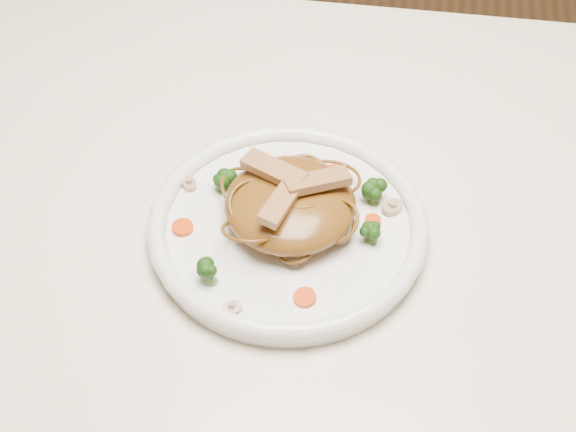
# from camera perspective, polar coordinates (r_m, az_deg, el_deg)

# --- Properties ---
(table) EXTENTS (1.20, 0.80, 0.75)m
(table) POSITION_cam_1_polar(r_m,az_deg,el_deg) (0.98, 2.97, -3.44)
(table) COLOR white
(table) RESTS_ON ground
(plate) EXTENTS (0.31, 0.31, 0.02)m
(plate) POSITION_cam_1_polar(r_m,az_deg,el_deg) (0.88, 0.00, -0.96)
(plate) COLOR white
(plate) RESTS_ON table
(noodle_mound) EXTENTS (0.16, 0.16, 0.05)m
(noodle_mound) POSITION_cam_1_polar(r_m,az_deg,el_deg) (0.86, 0.14, 0.84)
(noodle_mound) COLOR brown
(noodle_mound) RESTS_ON plate
(chicken_a) EXTENTS (0.07, 0.05, 0.01)m
(chicken_a) POSITION_cam_1_polar(r_m,az_deg,el_deg) (0.84, 2.07, 2.44)
(chicken_a) COLOR #A57A4E
(chicken_a) RESTS_ON noodle_mound
(chicken_b) EXTENTS (0.08, 0.05, 0.01)m
(chicken_b) POSITION_cam_1_polar(r_m,az_deg,el_deg) (0.85, -0.97, 3.22)
(chicken_b) COLOR #A57A4E
(chicken_b) RESTS_ON noodle_mound
(chicken_c) EXTENTS (0.04, 0.07, 0.01)m
(chicken_c) POSITION_cam_1_polar(r_m,az_deg,el_deg) (0.82, -0.47, 1.01)
(chicken_c) COLOR #A57A4E
(chicken_c) RESTS_ON noodle_mound
(broccoli_0) EXTENTS (0.03, 0.03, 0.03)m
(broccoli_0) POSITION_cam_1_polar(r_m,az_deg,el_deg) (0.89, 6.07, 1.76)
(broccoli_0) COLOR #1B430E
(broccoli_0) RESTS_ON plate
(broccoli_1) EXTENTS (0.03, 0.03, 0.03)m
(broccoli_1) POSITION_cam_1_polar(r_m,az_deg,el_deg) (0.90, -4.52, 2.44)
(broccoli_1) COLOR #1B430E
(broccoli_1) RESTS_ON plate
(broccoli_2) EXTENTS (0.04, 0.04, 0.03)m
(broccoli_2) POSITION_cam_1_polar(r_m,az_deg,el_deg) (0.81, -5.46, -3.83)
(broccoli_2) COLOR #1B430E
(broccoli_2) RESTS_ON plate
(broccoli_3) EXTENTS (0.03, 0.03, 0.03)m
(broccoli_3) POSITION_cam_1_polar(r_m,az_deg,el_deg) (0.85, 5.88, -1.09)
(broccoli_3) COLOR #1B430E
(broccoli_3) RESTS_ON plate
(carrot_0) EXTENTS (0.02, 0.02, 0.00)m
(carrot_0) POSITION_cam_1_polar(r_m,az_deg,el_deg) (0.92, 3.18, 3.07)
(carrot_0) COLOR #E73A08
(carrot_0) RESTS_ON plate
(carrot_1) EXTENTS (0.02, 0.02, 0.00)m
(carrot_1) POSITION_cam_1_polar(r_m,az_deg,el_deg) (0.87, -7.35, -0.80)
(carrot_1) COLOR #E73A08
(carrot_1) RESTS_ON plate
(carrot_2) EXTENTS (0.02, 0.02, 0.00)m
(carrot_2) POSITION_cam_1_polar(r_m,az_deg,el_deg) (0.87, 5.93, -0.33)
(carrot_2) COLOR #E73A08
(carrot_2) RESTS_ON plate
(carrot_3) EXTENTS (0.03, 0.03, 0.00)m
(carrot_3) POSITION_cam_1_polar(r_m,az_deg,el_deg) (0.93, -1.38, 3.41)
(carrot_3) COLOR #E73A08
(carrot_3) RESTS_ON plate
(carrot_4) EXTENTS (0.03, 0.03, 0.00)m
(carrot_4) POSITION_cam_1_polar(r_m,az_deg,el_deg) (0.81, 1.17, -5.69)
(carrot_4) COLOR #E73A08
(carrot_4) RESTS_ON plate
(mushroom_0) EXTENTS (0.03, 0.03, 0.01)m
(mushroom_0) POSITION_cam_1_polar(r_m,az_deg,el_deg) (0.80, -3.93, -6.40)
(mushroom_0) COLOR tan
(mushroom_0) RESTS_ON plate
(mushroom_1) EXTENTS (0.04, 0.04, 0.01)m
(mushroom_1) POSITION_cam_1_polar(r_m,az_deg,el_deg) (0.89, 7.27, 0.61)
(mushroom_1) COLOR tan
(mushroom_1) RESTS_ON plate
(mushroom_2) EXTENTS (0.03, 0.03, 0.01)m
(mushroom_2) POSITION_cam_1_polar(r_m,az_deg,el_deg) (0.91, -6.89, 2.24)
(mushroom_2) COLOR tan
(mushroom_2) RESTS_ON plate
(mushroom_3) EXTENTS (0.03, 0.03, 0.01)m
(mushroom_3) POSITION_cam_1_polar(r_m,az_deg,el_deg) (0.92, 3.69, 2.96)
(mushroom_3) COLOR tan
(mushroom_3) RESTS_ON plate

